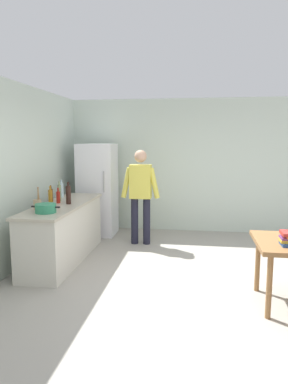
# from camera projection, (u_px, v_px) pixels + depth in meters

# --- Properties ---
(ground_plane) EXTENTS (14.00, 14.00, 0.00)m
(ground_plane) POSITION_uv_depth(u_px,v_px,m) (192.00, 288.00, 4.47)
(ground_plane) COLOR #9E998E
(wall_back) EXTENTS (6.40, 0.12, 2.70)m
(wall_back) POSITION_uv_depth(u_px,v_px,m) (195.00, 166.00, 7.22)
(wall_back) COLOR silver
(wall_back) RESTS_ON ground_plane
(wall_left) EXTENTS (0.12, 5.60, 2.70)m
(wall_left) POSITION_uv_depth(u_px,v_px,m) (4.00, 178.00, 4.85)
(wall_left) COLOR silver
(wall_left) RESTS_ON ground_plane
(kitchen_counter) EXTENTS (0.64, 2.20, 0.90)m
(kitchen_counter) POSITION_uv_depth(u_px,v_px,m) (64.00, 232.00, 5.48)
(kitchen_counter) COLOR beige
(kitchen_counter) RESTS_ON ground_plane
(refrigerator) EXTENTS (0.70, 0.67, 1.80)m
(refrigerator) POSITION_uv_depth(u_px,v_px,m) (98.00, 190.00, 6.96)
(refrigerator) COLOR white
(refrigerator) RESTS_ON ground_plane
(person) EXTENTS (0.70, 0.22, 1.70)m
(person) POSITION_uv_depth(u_px,v_px,m) (141.00, 191.00, 6.28)
(person) COLOR #1E1E2D
(person) RESTS_ON ground_plane
(cooking_pot) EXTENTS (0.40, 0.28, 0.12)m
(cooking_pot) POSITION_uv_depth(u_px,v_px,m) (46.00, 208.00, 4.72)
(cooking_pot) COLOR #2D845B
(cooking_pot) RESTS_ON kitchen_counter
(utensil_jar) EXTENTS (0.11, 0.11, 0.32)m
(utensil_jar) POSITION_uv_depth(u_px,v_px,m) (38.00, 204.00, 4.94)
(utensil_jar) COLOR tan
(utensil_jar) RESTS_ON kitchen_counter
(bottle_beer_brown) EXTENTS (0.06, 0.06, 0.26)m
(bottle_beer_brown) POSITION_uv_depth(u_px,v_px,m) (51.00, 195.00, 5.60)
(bottle_beer_brown) COLOR #5B3314
(bottle_beer_brown) RESTS_ON kitchen_counter
(bottle_oil_amber) EXTENTS (0.06, 0.06, 0.28)m
(bottle_oil_amber) POSITION_uv_depth(u_px,v_px,m) (50.00, 197.00, 5.35)
(bottle_oil_amber) COLOR #996619
(bottle_oil_amber) RESTS_ON kitchen_counter
(bottle_sauce_red) EXTENTS (0.06, 0.06, 0.24)m
(bottle_sauce_red) POSITION_uv_depth(u_px,v_px,m) (58.00, 197.00, 5.45)
(bottle_sauce_red) COLOR #B22319
(bottle_sauce_red) RESTS_ON kitchen_counter
(bottle_vinegar_tall) EXTENTS (0.06, 0.06, 0.32)m
(bottle_vinegar_tall) POSITION_uv_depth(u_px,v_px,m) (59.00, 193.00, 5.63)
(bottle_vinegar_tall) COLOR gray
(bottle_vinegar_tall) RESTS_ON kitchen_counter
(bottle_wine_dark) EXTENTS (0.08, 0.08, 0.34)m
(bottle_wine_dark) POSITION_uv_depth(u_px,v_px,m) (68.00, 195.00, 5.36)
(bottle_wine_dark) COLOR black
(bottle_wine_dark) RESTS_ON kitchen_counter
(bottle_water_clear) EXTENTS (0.07, 0.07, 0.30)m
(bottle_water_clear) POSITION_uv_depth(u_px,v_px,m) (62.00, 190.00, 6.01)
(bottle_water_clear) COLOR silver
(bottle_water_clear) RESTS_ON kitchen_counter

